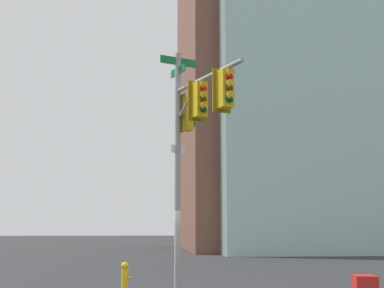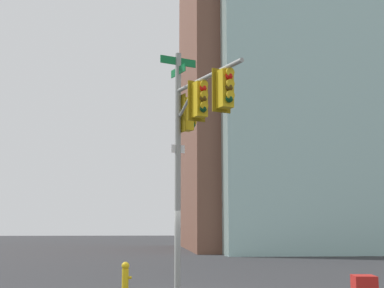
{
  "view_description": "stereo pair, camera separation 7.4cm",
  "coord_description": "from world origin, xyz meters",
  "views": [
    {
      "loc": [
        -0.87,
        -16.38,
        2.06
      ],
      "look_at": [
        0.61,
        -1.3,
        4.37
      ],
      "focal_mm": 50.31,
      "sensor_mm": 36.0,
      "label": 1
    },
    {
      "loc": [
        -0.79,
        -16.38,
        2.06
      ],
      "look_at": [
        0.61,
        -1.3,
        4.37
      ],
      "focal_mm": 50.31,
      "sensor_mm": 36.0,
      "label": 2
    }
  ],
  "objects": [
    {
      "name": "fire_hydrant",
      "position": [
        -1.3,
        1.99,
        0.47
      ],
      "size": [
        0.34,
        0.26,
        0.87
      ],
      "color": "gold",
      "rests_on": "ground_plane"
    },
    {
      "name": "signal_pole_assembly",
      "position": [
        0.69,
        -1.33,
        5.04
      ],
      "size": [
        1.98,
        3.71,
        7.31
      ],
      "rotation": [
        0.0,
        0.0,
        5.11
      ],
      "color": "gray",
      "rests_on": "ground_plane"
    }
  ]
}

